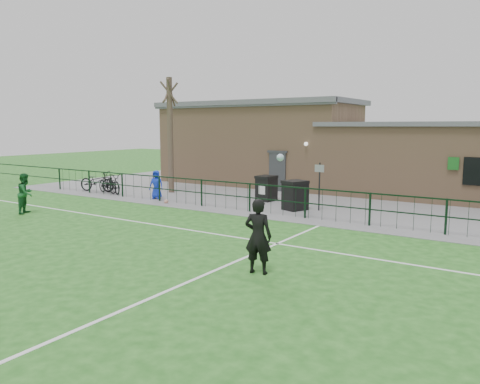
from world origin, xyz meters
The scene contains 18 objects.
ground centered at (0.00, 0.00, 0.00)m, with size 90.00×90.00×0.00m, color #1F5C1B.
paving_strip centered at (0.00, 13.50, 0.01)m, with size 34.00×13.00×0.02m, color slate.
pitch_line_touch centered at (0.00, 7.80, 0.00)m, with size 28.00×0.10×0.01m, color white.
pitch_line_mid centered at (0.00, 4.00, 0.00)m, with size 28.00×0.10×0.01m, color white.
pitch_line_perp centered at (2.00, 0.00, 0.00)m, with size 0.10×16.00×0.01m, color white.
perimeter_fence centered at (0.00, 8.00, 0.60)m, with size 28.00×0.10×1.20m, color black.
bare_tree centered at (-8.00, 10.50, 3.00)m, with size 0.30×0.30×6.00m, color #4A392D.
wheelie_bin_left centered at (-2.33, 10.79, 0.57)m, with size 0.73×0.83×1.10m, color black.
wheelie_bin_right centered at (-0.12, 9.37, 0.60)m, with size 0.76×0.86×1.15m, color black.
sign_post centered at (0.78, 9.78, 1.02)m, with size 0.06×0.06×2.00m, color black.
bicycle_a centered at (-11.53, 8.55, 0.57)m, with size 0.73×2.10×1.10m, color black.
bicycle_b centered at (-10.54, 8.39, 0.53)m, with size 0.48×1.71×1.03m, color black.
bicycle_c centered at (-10.31, 8.56, 0.55)m, with size 0.70×2.01×1.06m, color black.
spectator_child centered at (-7.11, 8.43, 0.71)m, with size 0.67×0.44×1.37m, color #1633D6.
goalkeeper_kick centered at (2.96, 1.32, 0.94)m, with size 1.59×3.50×2.68m.
outfield_player centered at (-8.93, 2.80, 0.81)m, with size 0.79×0.62×1.63m, color #195928.
ball_ground centered at (-5.79, 7.67, 0.10)m, with size 0.19×0.19×0.19m, color silver.
clubhouse centered at (-0.88, 16.50, 2.22)m, with size 24.25×5.40×4.96m.
Camera 1 is at (8.59, -8.04, 3.51)m, focal length 35.00 mm.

